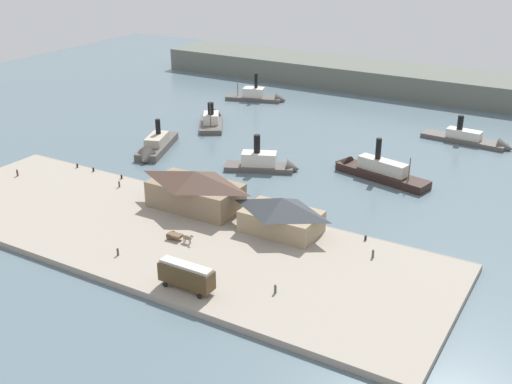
{
  "coord_description": "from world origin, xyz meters",
  "views": [
    {
      "loc": [
        69.06,
        -104.66,
        55.62
      ],
      "look_at": [
        6.35,
        2.16,
        2.0
      ],
      "focal_mm": 44.1,
      "sensor_mm": 36.0,
      "label": 1
    }
  ],
  "objects": [
    {
      "name": "ferry_departing_north",
      "position": [
        -33.7,
        73.81,
        1.34
      ],
      "size": [
        20.89,
        10.84,
        10.99
      ],
      "color": "#514C47",
      "rests_on": "ground"
    },
    {
      "name": "ferry_shed_customs_shed",
      "position": [
        19.06,
        -9.99,
        4.72
      ],
      "size": [
        14.78,
        9.28,
        6.93
      ],
      "color": "#998466",
      "rests_on": "quay_promenade"
    },
    {
      "name": "seawall_edge",
      "position": [
        0.0,
        -3.6,
        0.5
      ],
      "size": [
        110.0,
        0.8,
        1.0
      ],
      "primitive_type": "cube",
      "color": "gray",
      "rests_on": "ground"
    },
    {
      "name": "mooring_post_center_west",
      "position": [
        -33.91,
        -5.11,
        1.65
      ],
      "size": [
        0.44,
        0.44,
        0.9
      ],
      "primitive_type": "cylinder",
      "color": "black",
      "rests_on": "quay_promenade"
    },
    {
      "name": "ferry_near_quay",
      "position": [
        38.58,
        64.09,
        1.16
      ],
      "size": [
        24.77,
        6.82,
        9.04
      ],
      "color": "#514C47",
      "rests_on": "ground"
    },
    {
      "name": "pedestrian_near_west_shed",
      "position": [
        -1.37,
        -32.93,
        1.91
      ],
      "size": [
        0.38,
        0.38,
        1.55
      ],
      "color": "#4C3D33",
      "rests_on": "quay_promenade"
    },
    {
      "name": "ferry_approaching_east",
      "position": [
        -0.53,
        19.06,
        1.64
      ],
      "size": [
        18.48,
        11.77,
        10.56
      ],
      "color": "#514C47",
      "rests_on": "ground"
    },
    {
      "name": "pedestrian_near_cart",
      "position": [
        -22.19,
        -9.22,
        1.9
      ],
      "size": [
        0.38,
        0.38,
        1.53
      ],
      "color": "#4C3D33",
      "rests_on": "quay_promenade"
    },
    {
      "name": "pedestrian_by_tram",
      "position": [
        28.53,
        -29.57,
        1.95
      ],
      "size": [
        0.41,
        0.41,
        1.65
      ],
      "color": "#3D4C42",
      "rests_on": "quay_promenade"
    },
    {
      "name": "ferry_mid_harbor",
      "position": [
        -31.77,
        14.92,
        1.43
      ],
      "size": [
        12.67,
        21.97,
        9.56
      ],
      "color": "#514C47",
      "rests_on": "ground"
    },
    {
      "name": "ferry_shed_east_terminal",
      "position": [
        -1.23,
        -9.41,
        5.27
      ],
      "size": [
        19.08,
        10.19,
        8.02
      ],
      "color": "#847056",
      "rests_on": "quay_promenade"
    },
    {
      "name": "mooring_post_west",
      "position": [
        -39.1,
        -5.12,
        1.65
      ],
      "size": [
        0.44,
        0.44,
        0.9
      ],
      "primitive_type": "cylinder",
      "color": "black",
      "rests_on": "quay_promenade"
    },
    {
      "name": "horse_cart",
      "position": [
        4.63,
        -22.95,
        2.12
      ],
      "size": [
        5.71,
        1.65,
        1.87
      ],
      "color": "brown",
      "rests_on": "quay_promenade"
    },
    {
      "name": "mooring_post_center_east",
      "position": [
        34.28,
        -5.32,
        1.65
      ],
      "size": [
        0.44,
        0.44,
        0.9
      ],
      "primitive_type": "cylinder",
      "color": "black",
      "rests_on": "quay_promenade"
    },
    {
      "name": "ferry_moored_west",
      "position": [
        -32.89,
        42.98,
        1.34
      ],
      "size": [
        14.39,
        17.91,
        10.53
      ],
      "color": "#514C47",
      "rests_on": "ground"
    },
    {
      "name": "pedestrian_at_waters_edge",
      "position": [
        37.8,
        -10.87,
        1.97
      ],
      "size": [
        0.42,
        0.42,
        1.68
      ],
      "color": "#3D4C42",
      "rests_on": "quay_promenade"
    },
    {
      "name": "ground_plane",
      "position": [
        0.0,
        0.0,
        0.0
      ],
      "size": [
        320.0,
        320.0,
        0.0
      ],
      "primitive_type": "plane",
      "color": "slate"
    },
    {
      "name": "pedestrian_near_east_shed",
      "position": [
        -47.0,
        -16.16,
        1.99
      ],
      "size": [
        0.43,
        0.43,
        1.74
      ],
      "color": "#4C3D33",
      "rests_on": "quay_promenade"
    },
    {
      "name": "far_headland",
      "position": [
        0.0,
        110.0,
        4.0
      ],
      "size": [
        180.0,
        24.0,
        8.0
      ],
      "primitive_type": "cube",
      "color": "#60665B",
      "rests_on": "ground"
    },
    {
      "name": "mooring_post_east",
      "position": [
        -25.12,
        -5.18,
        1.65
      ],
      "size": [
        0.44,
        0.44,
        0.9
      ],
      "primitive_type": "cylinder",
      "color": "black",
      "rests_on": "quay_promenade"
    },
    {
      "name": "ferry_approaching_west",
      "position": [
        23.25,
        27.98,
        1.68
      ],
      "size": [
        25.53,
        10.22,
        11.11
      ],
      "color": "black",
      "rests_on": "ground"
    },
    {
      "name": "street_tram",
      "position": [
        15.7,
        -35.7,
        3.83
      ],
      "size": [
        9.55,
        2.86,
        4.54
      ],
      "color": "#4C381E",
      "rests_on": "quay_promenade"
    },
    {
      "name": "quay_promenade",
      "position": [
        0.0,
        -22.0,
        0.6
      ],
      "size": [
        110.0,
        36.0,
        1.2
      ],
      "primitive_type": "cube",
      "color": "#9E9384",
      "rests_on": "ground"
    }
  ]
}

